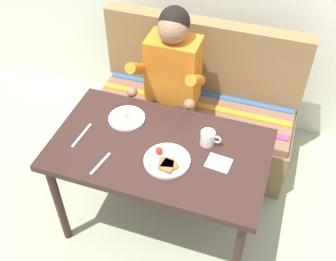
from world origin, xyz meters
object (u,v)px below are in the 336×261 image
plate_eggs (127,118)px  fork (101,163)px  coffee_mug (208,138)px  person (170,79)px  napkin (219,163)px  table (159,157)px  couch (194,114)px  knife (82,135)px  plate_breakfast (167,161)px

plate_eggs → fork: (0.00, -0.37, -0.01)m
coffee_mug → person: bearing=128.5°
plate_eggs → napkin: (0.60, -0.16, -0.01)m
table → napkin: bearing=-1.9°
table → plate_eggs: size_ratio=5.55×
couch → plate_eggs: 0.78m
couch → knife: size_ratio=7.20×
couch → table: bearing=-90.0°
plate_breakfast → coffee_mug: (0.17, 0.21, 0.03)m
coffee_mug → plate_eggs: bearing=175.3°
couch → person: 0.47m
person → plate_breakfast: (0.21, -0.68, 0.00)m
napkin → plate_eggs: bearing=164.5°
couch → plate_eggs: (-0.26, -0.61, 0.41)m
person → coffee_mug: (0.38, -0.48, 0.03)m
couch → plate_breakfast: 0.96m
napkin → knife: (-0.78, -0.04, -0.00)m
couch → plate_eggs: size_ratio=6.66×
person → napkin: person is taller
plate_breakfast → fork: 0.35m
coffee_mug → knife: (-0.69, -0.17, -0.04)m
plate_eggs → knife: 0.28m
fork → coffee_mug: bearing=44.2°
coffee_mug → napkin: (0.09, -0.12, -0.04)m
table → person: size_ratio=0.99×
couch → knife: bearing=-118.6°
couch → knife: (-0.45, -0.82, 0.40)m
plate_eggs → coffee_mug: 0.51m
person → fork: 0.81m
table → fork: fork is taller
coffee_mug → fork: (-0.50, -0.33, -0.04)m
plate_breakfast → coffee_mug: size_ratio=2.11×
person → knife: 0.72m
couch → napkin: 0.94m
person → fork: person is taller
fork → knife: (-0.19, 0.16, 0.00)m
coffee_mug → fork: 0.60m
coffee_mug → knife: size_ratio=0.59×
table → coffee_mug: coffee_mug is taller
napkin → coffee_mug: bearing=127.0°
person → knife: (-0.31, -0.64, -0.01)m
person → coffee_mug: bearing=-51.5°
plate_eggs → knife: bearing=-132.1°
fork → knife: bearing=151.5°
table → knife: size_ratio=6.00×
coffee_mug → fork: coffee_mug is taller
table → plate_eggs: bearing=149.2°
napkin → couch: bearing=113.5°
person → couch: bearing=52.3°
couch → person: size_ratio=1.19×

